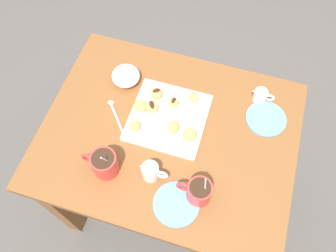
{
  "coord_description": "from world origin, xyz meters",
  "views": [
    {
      "loc": [
        -0.17,
        0.56,
        1.91
      ],
      "look_at": [
        0.01,
        -0.02,
        0.77
      ],
      "focal_mm": 36.44,
      "sensor_mm": 36.0,
      "label": 1
    }
  ],
  "objects_px": {
    "cream_pitcher_white": "(151,171)",
    "ice_cream_bowl": "(126,75)",
    "beignet_1": "(135,126)",
    "pastry_plate_square": "(168,118)",
    "coffee_mug_red_left": "(198,192)",
    "beignet_6": "(190,134)",
    "beignet_2": "(173,128)",
    "beignet_3": "(140,106)",
    "beignet_7": "(174,103)",
    "beignet_0": "(193,97)",
    "saucer_sky_left": "(266,119)",
    "beignet_4": "(157,93)",
    "saucer_sky_right": "(176,204)",
    "beignet_5": "(152,107)",
    "dining_table": "(169,149)",
    "coffee_mug_red_right": "(104,163)",
    "chocolate_sauce_pitcher": "(261,95)"
  },
  "relations": [
    {
      "from": "beignet_1",
      "to": "beignet_5",
      "type": "xyz_separation_m",
      "value": [
        -0.03,
        -0.1,
        -0.0
      ]
    },
    {
      "from": "coffee_mug_red_left",
      "to": "beignet_1",
      "type": "relative_size",
      "value": 3.34
    },
    {
      "from": "coffee_mug_red_left",
      "to": "beignet_4",
      "type": "height_order",
      "value": "coffee_mug_red_left"
    },
    {
      "from": "cream_pitcher_white",
      "to": "beignet_1",
      "type": "xyz_separation_m",
      "value": [
        0.12,
        -0.15,
        -0.01
      ]
    },
    {
      "from": "cream_pitcher_white",
      "to": "beignet_5",
      "type": "height_order",
      "value": "cream_pitcher_white"
    },
    {
      "from": "ice_cream_bowl",
      "to": "beignet_5",
      "type": "height_order",
      "value": "ice_cream_bowl"
    },
    {
      "from": "beignet_2",
      "to": "beignet_3",
      "type": "distance_m",
      "value": 0.16
    },
    {
      "from": "ice_cream_bowl",
      "to": "beignet_3",
      "type": "relative_size",
      "value": 2.11
    },
    {
      "from": "cream_pitcher_white",
      "to": "saucer_sky_left",
      "type": "relative_size",
      "value": 0.67
    },
    {
      "from": "coffee_mug_red_left",
      "to": "beignet_0",
      "type": "distance_m",
      "value": 0.39
    },
    {
      "from": "beignet_7",
      "to": "cream_pitcher_white",
      "type": "bearing_deg",
      "value": 91.28
    },
    {
      "from": "beignet_4",
      "to": "beignet_7",
      "type": "relative_size",
      "value": 1.19
    },
    {
      "from": "beignet_1",
      "to": "pastry_plate_square",
      "type": "bearing_deg",
      "value": -140.89
    },
    {
      "from": "saucer_sky_right",
      "to": "beignet_0",
      "type": "height_order",
      "value": "beignet_0"
    },
    {
      "from": "coffee_mug_red_left",
      "to": "beignet_6",
      "type": "xyz_separation_m",
      "value": [
        0.08,
        -0.21,
        -0.02
      ]
    },
    {
      "from": "cream_pitcher_white",
      "to": "ice_cream_bowl",
      "type": "height_order",
      "value": "ice_cream_bowl"
    },
    {
      "from": "beignet_1",
      "to": "beignet_5",
      "type": "bearing_deg",
      "value": -109.32
    },
    {
      "from": "ice_cream_bowl",
      "to": "beignet_0",
      "type": "height_order",
      "value": "ice_cream_bowl"
    },
    {
      "from": "ice_cream_bowl",
      "to": "chocolate_sauce_pitcher",
      "type": "distance_m",
      "value": 0.54
    },
    {
      "from": "coffee_mug_red_right",
      "to": "ice_cream_bowl",
      "type": "relative_size",
      "value": 1.33
    },
    {
      "from": "coffee_mug_red_right",
      "to": "ice_cream_bowl",
      "type": "bearing_deg",
      "value": -80.18
    },
    {
      "from": "coffee_mug_red_right",
      "to": "beignet_3",
      "type": "height_order",
      "value": "coffee_mug_red_right"
    },
    {
      "from": "dining_table",
      "to": "beignet_5",
      "type": "xyz_separation_m",
      "value": [
        0.09,
        -0.07,
        0.18
      ]
    },
    {
      "from": "chocolate_sauce_pitcher",
      "to": "beignet_6",
      "type": "relative_size",
      "value": 1.72
    },
    {
      "from": "chocolate_sauce_pitcher",
      "to": "beignet_4",
      "type": "bearing_deg",
      "value": 16.35
    },
    {
      "from": "cream_pitcher_white",
      "to": "beignet_1",
      "type": "bearing_deg",
      "value": -53.32
    },
    {
      "from": "beignet_4",
      "to": "beignet_6",
      "type": "bearing_deg",
      "value": 142.74
    },
    {
      "from": "dining_table",
      "to": "cream_pitcher_white",
      "type": "relative_size",
      "value": 9.19
    },
    {
      "from": "saucer_sky_right",
      "to": "beignet_2",
      "type": "height_order",
      "value": "beignet_2"
    },
    {
      "from": "pastry_plate_square",
      "to": "ice_cream_bowl",
      "type": "relative_size",
      "value": 2.51
    },
    {
      "from": "coffee_mug_red_right",
      "to": "chocolate_sauce_pitcher",
      "type": "height_order",
      "value": "coffee_mug_red_right"
    },
    {
      "from": "saucer_sky_left",
      "to": "beignet_4",
      "type": "relative_size",
      "value": 3.12
    },
    {
      "from": "dining_table",
      "to": "beignet_6",
      "type": "relative_size",
      "value": 17.93
    },
    {
      "from": "pastry_plate_square",
      "to": "beignet_4",
      "type": "distance_m",
      "value": 0.11
    },
    {
      "from": "ice_cream_bowl",
      "to": "beignet_6",
      "type": "height_order",
      "value": "ice_cream_bowl"
    },
    {
      "from": "beignet_1",
      "to": "beignet_5",
      "type": "height_order",
      "value": "beignet_1"
    },
    {
      "from": "cream_pitcher_white",
      "to": "coffee_mug_red_right",
      "type": "bearing_deg",
      "value": 8.5
    },
    {
      "from": "beignet_2",
      "to": "beignet_4",
      "type": "height_order",
      "value": "same"
    },
    {
      "from": "coffee_mug_red_right",
      "to": "beignet_0",
      "type": "xyz_separation_m",
      "value": [
        -0.22,
        -0.37,
        -0.02
      ]
    },
    {
      "from": "ice_cream_bowl",
      "to": "beignet_4",
      "type": "relative_size",
      "value": 2.3
    },
    {
      "from": "beignet_1",
      "to": "beignet_3",
      "type": "distance_m",
      "value": 0.09
    },
    {
      "from": "dining_table",
      "to": "saucer_sky_right",
      "type": "relative_size",
      "value": 6.03
    },
    {
      "from": "chocolate_sauce_pitcher",
      "to": "beignet_7",
      "type": "distance_m",
      "value": 0.34
    },
    {
      "from": "dining_table",
      "to": "saucer_sky_right",
      "type": "height_order",
      "value": "saucer_sky_right"
    },
    {
      "from": "coffee_mug_red_left",
      "to": "saucer_sky_right",
      "type": "height_order",
      "value": "coffee_mug_red_left"
    },
    {
      "from": "dining_table",
      "to": "pastry_plate_square",
      "type": "distance_m",
      "value": 0.17
    },
    {
      "from": "coffee_mug_red_left",
      "to": "beignet_4",
      "type": "xyz_separation_m",
      "value": [
        0.26,
        -0.34,
        -0.02
      ]
    },
    {
      "from": "ice_cream_bowl",
      "to": "beignet_1",
      "type": "bearing_deg",
      "value": 118.83
    },
    {
      "from": "beignet_1",
      "to": "beignet_7",
      "type": "xyz_separation_m",
      "value": [
        -0.11,
        -0.14,
        0.0
      ]
    },
    {
      "from": "saucer_sky_left",
      "to": "beignet_5",
      "type": "distance_m",
      "value": 0.44
    }
  ]
}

